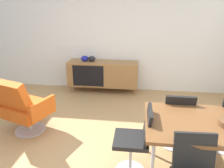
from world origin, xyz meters
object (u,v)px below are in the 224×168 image
object	(u,v)px
vase_cobalt	(85,59)
dining_chair_near_window	(136,138)
dining_table	(220,127)
lounge_chair_red	(23,106)
sideboard	(103,74)
dining_chair_back_left	(177,118)
vase_sculptural_dark	(92,59)

from	to	relation	value
vase_cobalt	dining_chair_near_window	world-z (taller)	dining_chair_near_window
dining_table	dining_chair_near_window	bearing A→B (deg)	179.95
vase_cobalt	lounge_chair_red	world-z (taller)	lounge_chair_red
dining_table	lounge_chair_red	bearing A→B (deg)	166.03
dining_table	dining_chair_near_window	distance (m)	0.92
sideboard	vase_cobalt	world-z (taller)	vase_cobalt
dining_chair_back_left	lounge_chair_red	bearing A→B (deg)	177.56
dining_chair_back_left	lounge_chair_red	xyz separation A→B (m)	(-2.29, 0.10, -0.00)
dining_chair_near_window	dining_chair_back_left	bearing A→B (deg)	46.01
vase_sculptural_dark	dining_chair_near_window	world-z (taller)	dining_chair_near_window
vase_cobalt	dining_chair_back_left	world-z (taller)	dining_chair_back_left
dining_table	dining_chair_back_left	world-z (taller)	dining_chair_back_left
dining_table	lounge_chair_red	size ratio (longest dim) A/B	1.69
dining_chair_near_window	dining_chair_back_left	size ratio (longest dim) A/B	1.00
vase_cobalt	dining_table	distance (m)	3.34
vase_sculptural_dark	dining_chair_near_window	size ratio (longest dim) A/B	0.20
sideboard	dining_chair_back_left	distance (m)	2.43
vase_sculptural_dark	vase_cobalt	bearing A→B (deg)	180.00
vase_sculptural_dark	dining_chair_back_left	distance (m)	2.60
vase_sculptural_dark	lounge_chair_red	distance (m)	2.05
vase_cobalt	dining_table	xyz separation A→B (m)	(2.14, -2.57, -0.08)
sideboard	dining_table	xyz separation A→B (m)	(1.72, -2.57, 0.26)
dining_chair_near_window	vase_cobalt	bearing A→B (deg)	115.90
vase_cobalt	dining_chair_back_left	size ratio (longest dim) A/B	0.20
vase_cobalt	dining_chair_near_window	size ratio (longest dim) A/B	0.20
sideboard	dining_chair_near_window	world-z (taller)	dining_chair_near_window
sideboard	vase_cobalt	size ratio (longest dim) A/B	9.15
dining_chair_near_window	lounge_chair_red	bearing A→B (deg)	159.46
dining_chair_back_left	dining_table	bearing A→B (deg)	-57.94
sideboard	dining_table	bearing A→B (deg)	-56.17
sideboard	vase_cobalt	bearing A→B (deg)	179.74
vase_cobalt	dining_table	bearing A→B (deg)	-50.26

